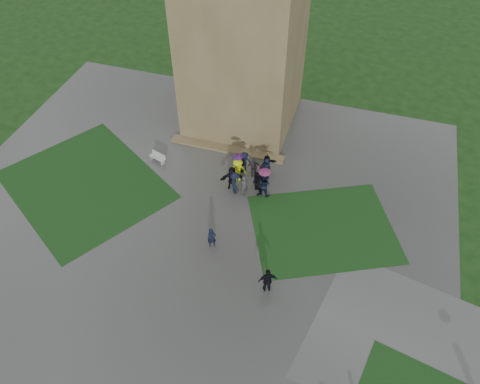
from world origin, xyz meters
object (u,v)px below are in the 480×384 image
(pedestrian_mid, at_px, (212,238))
(bench, at_px, (158,157))
(pedestrian_near, at_px, (268,280))
(tower, at_px, (244,12))

(pedestrian_mid, bearing_deg, bench, 107.91)
(bench, relative_size, pedestrian_near, 0.72)
(bench, distance_m, pedestrian_mid, 9.12)
(tower, xyz_separation_m, bench, (-4.52, -7.12, -8.59))
(bench, bearing_deg, pedestrian_mid, -25.66)
(bench, relative_size, pedestrian_mid, 0.89)
(tower, distance_m, pedestrian_near, 18.56)
(tower, height_order, pedestrian_near, tower)
(tower, xyz_separation_m, pedestrian_mid, (2.02, -13.47, -8.20))
(bench, bearing_deg, tower, 76.05)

